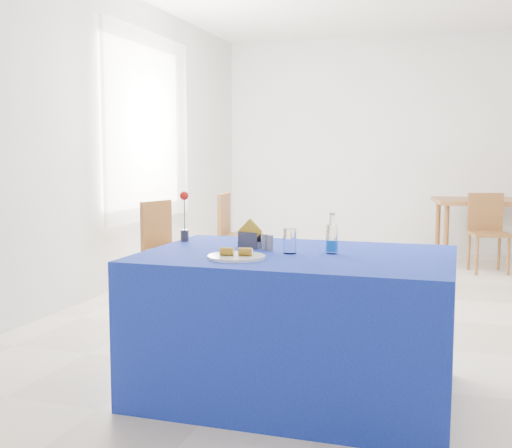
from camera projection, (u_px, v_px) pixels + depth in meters
The scene contains 17 objects.
floor at pixel (379, 316), 5.09m from camera, with size 7.00×7.00×0.00m, color beige.
room_shell at pixel (384, 92), 4.90m from camera, with size 7.00×7.00×7.00m.
window_pane at pixel (143, 127), 6.43m from camera, with size 0.04×1.50×1.60m, color white.
curtain at pixel (149, 127), 6.41m from camera, with size 0.04×1.75×1.85m, color white.
plate at pixel (236, 257), 3.19m from camera, with size 0.29×0.29×0.01m, color white.
drinking_glass at pixel (290, 241), 3.34m from camera, with size 0.07×0.07×0.13m, color white.
salt_shaker at pixel (270, 243), 3.44m from camera, with size 0.03×0.03×0.09m, color gray.
pepper_shaker at pixel (265, 242), 3.47m from camera, with size 0.03×0.03×0.09m, color slate.
blue_table at pixel (296, 324), 3.40m from camera, with size 1.60×1.10×0.76m.
water_bottle at pixel (332, 240), 3.34m from camera, with size 0.06×0.06×0.21m.
napkin_holder at pixel (250, 239), 3.54m from camera, with size 0.15×0.08×0.16m.
rose_vase at pixel (184, 217), 3.80m from camera, with size 0.05×0.05×0.30m.
oak_table at pixel (496, 206), 7.47m from camera, with size 1.49×1.09×0.76m.
chair_bg_left at pixel (487, 227), 6.97m from camera, with size 0.46×0.46×0.85m.
chair_win_a at pixel (165, 242), 5.72m from camera, with size 0.47×0.47×0.86m.
chair_win_b at pixel (233, 229), 6.60m from camera, with size 0.43×0.43×0.88m.
banana_pieces at pixel (236, 252), 3.18m from camera, with size 0.17×0.07×0.04m.
Camera 1 is at (0.59, -5.04, 1.28)m, focal length 45.00 mm.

